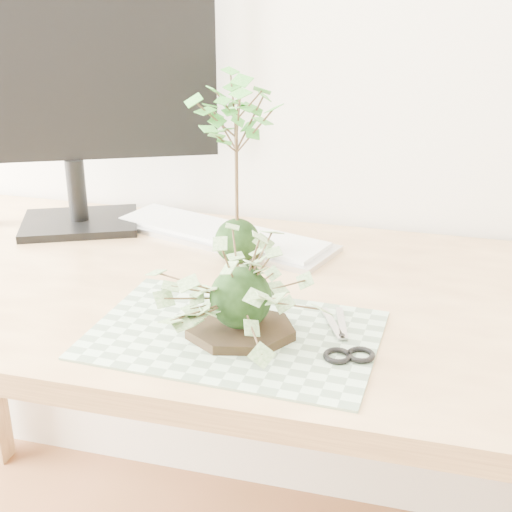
% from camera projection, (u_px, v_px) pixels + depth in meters
% --- Properties ---
extents(desk, '(1.60, 0.70, 0.74)m').
position_uv_depth(desk, '(220.00, 330.00, 1.27)').
color(desk, tan).
rests_on(desk, ground_plane).
extents(cutting_mat, '(0.44, 0.30, 0.00)m').
position_uv_depth(cutting_mat, '(234.00, 334.00, 1.07)').
color(cutting_mat, '#5F755D').
rests_on(cutting_mat, desk).
extents(stone_dish, '(0.20, 0.20, 0.01)m').
position_uv_depth(stone_dish, '(241.00, 330.00, 1.06)').
color(stone_dish, black).
rests_on(stone_dish, cutting_mat).
extents(ivy_kokedama, '(0.30, 0.30, 0.18)m').
position_uv_depth(ivy_kokedama, '(240.00, 271.00, 1.02)').
color(ivy_kokedama, black).
rests_on(ivy_kokedama, stone_dish).
extents(maple_kokedama, '(0.24, 0.24, 0.35)m').
position_uv_depth(maple_kokedama, '(236.00, 132.00, 1.23)').
color(maple_kokedama, black).
rests_on(maple_kokedama, desk).
extents(keyboard, '(0.50, 0.28, 0.02)m').
position_uv_depth(keyboard, '(221.00, 234.00, 1.44)').
color(keyboard, '#B6B6B9').
rests_on(keyboard, desk).
extents(monitor, '(0.55, 0.27, 0.52)m').
position_uv_depth(monitor, '(68.00, 81.00, 1.39)').
color(monitor, black).
rests_on(monitor, desk).
extents(scissors, '(0.09, 0.17, 0.01)m').
position_uv_depth(scissors, '(340.00, 347.00, 1.02)').
color(scissors, '#9C9C9C').
rests_on(scissors, cutting_mat).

